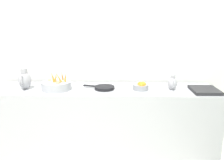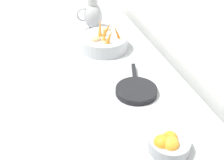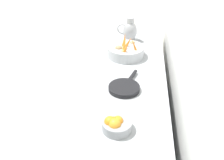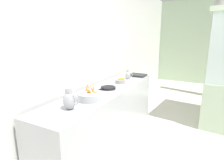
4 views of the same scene
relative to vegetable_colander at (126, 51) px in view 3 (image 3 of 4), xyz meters
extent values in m
cube|color=white|center=(-0.48, 1.04, 0.55)|extent=(0.10, 9.00, 3.00)
cube|color=#ADAFB5|center=(-0.06, 0.54, -0.50)|extent=(0.62, 2.77, 0.89)
cylinder|color=#ADAFB5|center=(0.00, 0.00, 0.00)|extent=(0.35, 0.35, 0.10)
torus|color=#ADAFB5|center=(0.00, 0.00, -0.05)|extent=(0.20, 0.20, 0.01)
cone|color=orange|center=(0.01, 0.04, 0.09)|extent=(0.06, 0.10, 0.13)
cone|color=orange|center=(-0.02, -0.01, 0.08)|extent=(0.09, 0.06, 0.13)
cone|color=orange|center=(0.02, -0.03, 0.09)|extent=(0.07, 0.09, 0.15)
cone|color=orange|center=(-0.08, 0.06, 0.09)|extent=(0.08, 0.03, 0.15)
cone|color=orange|center=(-0.01, 0.11, 0.08)|extent=(0.08, 0.05, 0.13)
ellipsoid|color=tan|center=(-0.06, -0.10, 0.04)|extent=(0.05, 0.05, 0.05)
ellipsoid|color=tan|center=(0.02, 0.09, 0.04)|extent=(0.05, 0.04, 0.04)
ellipsoid|color=tan|center=(0.06, 0.04, 0.05)|extent=(0.07, 0.06, 0.05)
cylinder|color=gray|center=(-0.02, 1.01, -0.02)|extent=(0.19, 0.19, 0.06)
sphere|color=orange|center=(-0.03, 1.00, 0.01)|extent=(0.07, 0.07, 0.07)
sphere|color=orange|center=(0.02, 1.01, 0.01)|extent=(0.07, 0.07, 0.07)
sphere|color=orange|center=(-0.01, 1.03, 0.01)|extent=(0.08, 0.08, 0.08)
sphere|color=orange|center=(0.00, 1.02, 0.01)|extent=(0.07, 0.07, 0.07)
ellipsoid|color=#A3A3A8|center=(-0.02, -0.38, 0.05)|extent=(0.15, 0.15, 0.21)
cylinder|color=#A3A3A8|center=(-0.02, -0.38, 0.17)|extent=(0.08, 0.08, 0.06)
torus|color=#A3A3A8|center=(0.07, -0.38, 0.07)|extent=(0.11, 0.01, 0.11)
cylinder|color=black|center=(-0.03, 0.57, -0.04)|extent=(0.24, 0.24, 0.03)
cube|color=black|center=(-0.09, 0.38, -0.03)|extent=(0.07, 0.16, 0.02)
camera|label=1|loc=(2.64, 0.73, 0.72)|focal=37.01mm
camera|label=2|loc=(0.48, 1.76, 0.94)|focal=44.97mm
camera|label=3|loc=(-0.13, 2.15, 1.04)|focal=40.03mm
camera|label=4|loc=(1.35, -1.93, 0.76)|focal=29.64mm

